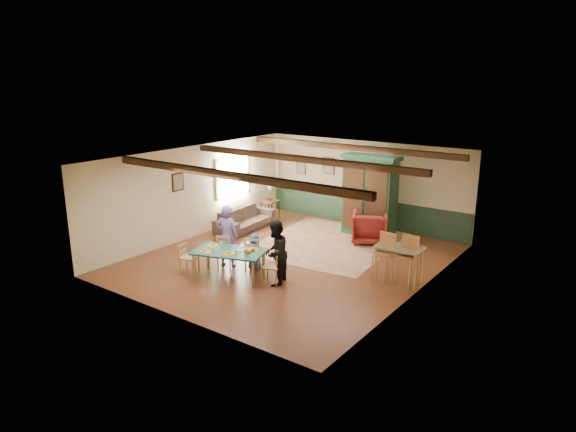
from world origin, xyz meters
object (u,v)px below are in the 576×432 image
Objects in this scene: end_table at (270,210)px; counter_table at (398,265)px; person_child at (255,252)px; dining_chair_far_right at (254,253)px; bar_stool_right at (406,262)px; person_woman at (275,253)px; cat at (248,251)px; table_lamp at (270,192)px; dining_chair_end_left at (189,256)px; dining_chair_far_left at (226,251)px; person_man at (227,236)px; sofa at (245,219)px; armchair at (370,228)px; bar_stool_left at (382,259)px; dining_table at (230,265)px; dining_chair_end_right at (272,266)px; armoire at (370,196)px.

counter_table reaches higher than end_table.
person_child is 3.48m from counter_table.
dining_chair_far_right is 0.73× the size of bar_stool_right.
person_woman is 2.36× the size of end_table.
cat is at bearing -148.24° from bar_stool_right.
counter_table is at bearing -23.98° from table_lamp.
dining_chair_end_left is at bearing -74.30° from table_lamp.
person_man is (-0.02, 0.07, 0.36)m from dining_chair_far_left.
sofa is at bearing -88.34° from table_lamp.
person_woman is at bearing -147.20° from bar_stool_right.
dining_chair_end_left is at bearing 176.63° from cat.
armchair reaches higher than dining_chair_far_left.
bar_stool_left is (2.56, 1.74, -0.17)m from cat.
dining_table is at bearing 116.57° from person_man.
dining_chair_end_right reaches higher than end_table.
person_man is 1.60× the size of armchair.
bar_stool_left is (4.06, 2.16, 0.16)m from dining_chair_end_left.
counter_table is at bearing -177.32° from person_child.
dining_chair_end_right is 2.93m from counter_table.
person_man is (-1.58, 0.23, 0.36)m from dining_chair_end_right.
armoire is (0.08, 4.65, 0.77)m from dining_chair_end_right.
person_woman is at bearing -135.33° from sofa.
armoire is (0.97, 4.18, 0.75)m from person_child.
dining_chair_end_left is 5.78m from armoire.
armchair is at bearing 71.76° from dining_table.
bar_stool_right is (3.46, 1.16, 0.13)m from person_child.
dining_chair_end_left is (-1.00, -0.34, 0.09)m from dining_table.
armchair is at bearing 58.87° from cat.
sofa is at bearing -152.97° from armoire.
dining_chair_end_right is 1.64m from person_man.
table_lamp is at bearing 156.02° from counter_table.
cat is 4.97m from armoire.
person_child is 4.58m from end_table.
dining_chair_end_left is 1.60m from person_child.
armoire is (0.57, 4.92, 0.44)m from cat.
dining_chair_far_right is 0.95× the size of person_child.
end_table is (-3.84, 0.29, -0.13)m from armchair.
end_table is at bearing -75.90° from dining_chair_far_right.
counter_table is at bearing -176.11° from dining_chair_far_right.
dining_chair_end_right is 3.05m from bar_stool_right.
armoire reaches higher than dining_chair_far_left.
person_child is 0.78× the size of bar_stool_right.
armoire is at bearing -40.18° from dining_chair_end_left.
person_child is 3.53m from sofa.
person_woman reaches higher than table_lamp.
bar_stool_right is at bearing -49.27° from armoire.
dining_chair_end_right is 0.73× the size of bar_stool_left.
dining_chair_end_right is at bearing -147.62° from bar_stool_right.
cat is at bearing -139.16° from bar_stool_left.
dining_table is at bearing -90.00° from dining_chair_end_left.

